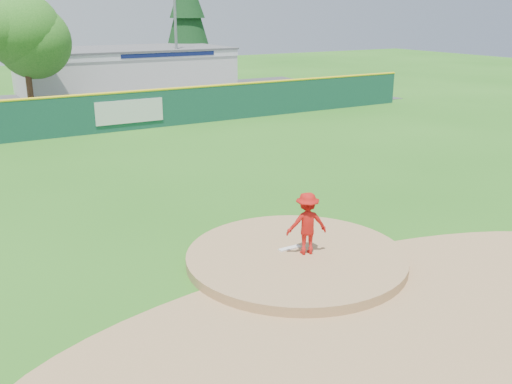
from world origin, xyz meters
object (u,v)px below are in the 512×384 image
pitcher (307,223)px  light_pole_right (175,17)px  pool_building_grp (125,70)px  deciduous_tree (23,37)px  conifer_tree (187,16)px

pitcher → light_pole_right: bearing=-88.6°
pool_building_grp → light_pole_right: size_ratio=1.52×
deciduous_tree → conifer_tree: (15.00, 11.00, 0.99)m
pool_building_grp → deciduous_tree: deciduous_tree is taller
deciduous_tree → light_pole_right: size_ratio=0.74×
pitcher → conifer_tree: (12.78, 36.11, 4.50)m
pitcher → pool_building_grp: 32.63m
deciduous_tree → light_pole_right: 11.75m
pitcher → light_pole_right: 30.74m
conifer_tree → light_pole_right: light_pole_right is taller
pool_building_grp → light_pole_right: 5.75m
deciduous_tree → conifer_tree: size_ratio=0.77×
conifer_tree → light_pole_right: (-4.00, -7.00, 0.00)m
pitcher → conifer_tree: conifer_tree is taller
pitcher → deciduous_tree: bearing=-66.7°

